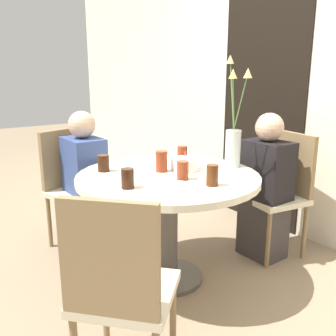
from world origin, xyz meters
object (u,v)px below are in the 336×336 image
at_px(side_plate, 175,186).
at_px(drink_glass_2, 182,153).
at_px(chair_near_front, 120,286).
at_px(chair_right_flank, 282,187).
at_px(birthday_cake, 185,164).
at_px(drink_glass_3, 182,171).
at_px(drink_glass_0, 162,161).
at_px(flower_vase, 234,135).
at_px(drink_glass_5, 103,163).
at_px(person_boy, 85,186).
at_px(drink_glass_1, 128,178).
at_px(chair_far_back, 72,181).
at_px(person_guest, 265,191).
at_px(drink_glass_4, 212,175).

distance_m(side_plate, drink_glass_2, 0.64).
bearing_deg(chair_near_front, chair_right_flank, -116.30).
height_order(chair_near_front, birthday_cake, chair_near_front).
height_order(birthday_cake, drink_glass_3, birthday_cake).
bearing_deg(drink_glass_0, chair_right_flank, 75.00).
height_order(chair_right_flank, flower_vase, flower_vase).
bearing_deg(drink_glass_0, drink_glass_5, -126.86).
xyz_separation_m(flower_vase, person_boy, (-0.85, -0.71, -0.44)).
bearing_deg(drink_glass_1, chair_far_back, 176.25).
bearing_deg(chair_near_front, drink_glass_0, -86.91).
bearing_deg(drink_glass_1, drink_glass_5, 172.06).
bearing_deg(person_guest, flower_vase, -98.03).
height_order(birthday_cake, person_guest, person_guest).
bearing_deg(drink_glass_5, chair_far_back, 179.12).
xyz_separation_m(chair_right_flank, drink_glass_0, (-0.25, -0.93, 0.28)).
bearing_deg(chair_right_flank, chair_near_front, -63.70).
bearing_deg(chair_near_front, side_plate, -97.62).
distance_m(drink_glass_0, drink_glass_3, 0.23).
height_order(chair_far_back, side_plate, chair_far_back).
xyz_separation_m(birthday_cake, drink_glass_1, (0.12, -0.50, 0.02)).
bearing_deg(chair_right_flank, drink_glass_5, -100.77).
distance_m(side_plate, drink_glass_1, 0.27).
relative_size(drink_glass_2, drink_glass_4, 0.89).
xyz_separation_m(flower_vase, drink_glass_2, (-0.34, -0.17, -0.16)).
distance_m(drink_glass_2, drink_glass_4, 0.63).
xyz_separation_m(drink_glass_3, drink_glass_4, (0.19, 0.06, 0.00)).
height_order(chair_right_flank, chair_near_front, same).
bearing_deg(person_boy, chair_near_front, -18.48).
relative_size(chair_near_front, drink_glass_5, 8.64).
height_order(flower_vase, drink_glass_2, flower_vase).
distance_m(flower_vase, drink_glass_0, 0.52).
bearing_deg(side_plate, drink_glass_1, -120.61).
bearing_deg(drink_glass_2, chair_far_back, -138.68).
height_order(chair_near_front, drink_glass_1, chair_near_front).
xyz_separation_m(chair_near_front, drink_glass_2, (-0.88, 1.00, 0.26)).
distance_m(drink_glass_0, drink_glass_5, 0.38).
bearing_deg(chair_far_back, person_guest, -62.06).
height_order(drink_glass_1, person_boy, person_boy).
bearing_deg(chair_near_front, person_guest, -113.71).
height_order(drink_glass_0, drink_glass_4, drink_glass_0).
bearing_deg(drink_glass_0, person_guest, 74.06).
bearing_deg(side_plate, drink_glass_2, 138.36).
distance_m(drink_glass_0, drink_glass_1, 0.40).
xyz_separation_m(chair_near_front, flower_vase, (-0.54, 1.17, 0.42)).
relative_size(drink_glass_0, drink_glass_4, 1.10).
height_order(chair_right_flank, drink_glass_5, chair_right_flank).
distance_m(birthday_cake, drink_glass_3, 0.23).
xyz_separation_m(flower_vase, person_guest, (0.04, 0.31, -0.44)).
bearing_deg(chair_near_front, drink_glass_3, -97.22).
height_order(chair_right_flank, person_boy, person_boy).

